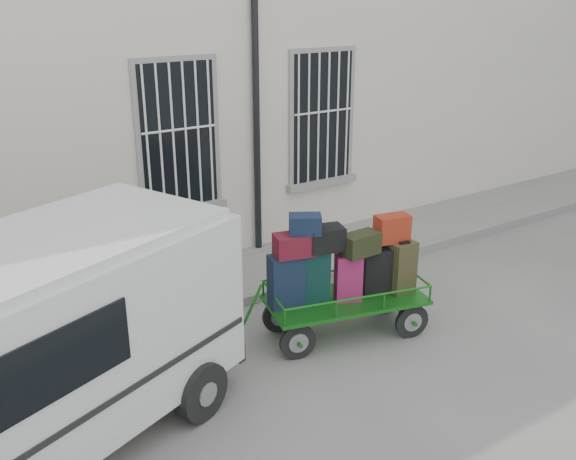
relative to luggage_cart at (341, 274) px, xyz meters
The scene contains 5 objects.
ground 0.99m from the luggage_cart, behind, with size 80.00×80.00×0.00m, color slate.
building 5.93m from the luggage_cart, 94.36° to the left, with size 24.00×5.15×6.00m.
sidewalk 2.42m from the luggage_cart, 100.71° to the left, with size 24.00×1.70×0.15m, color slate.
luggage_cart is the anchor object (origin of this frame).
van 3.98m from the luggage_cart, behind, with size 4.69×3.28×2.20m.
Camera 1 is at (-4.32, -5.93, 4.33)m, focal length 40.00 mm.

